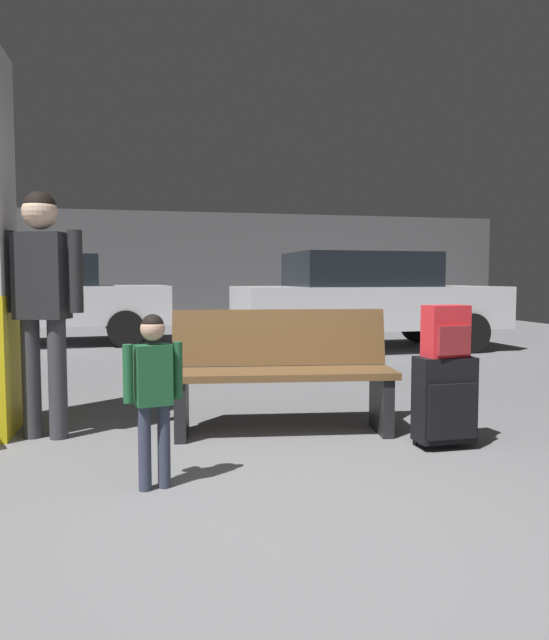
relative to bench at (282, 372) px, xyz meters
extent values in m
cube|color=slate|center=(-0.35, 2.28, -0.49)|extent=(18.00, 18.00, 0.10)
cube|color=#565658|center=(-0.35, 11.14, 0.96)|extent=(18.00, 0.12, 2.80)
cube|color=brown|center=(-0.01, -0.08, 0.00)|extent=(1.64, 0.64, 0.05)
cube|color=brown|center=(0.02, 0.17, 0.23)|extent=(1.60, 0.31, 0.42)
cube|color=black|center=(-0.72, 0.01, -0.23)|extent=(0.13, 0.41, 0.41)
cube|color=black|center=(0.70, -0.16, -0.23)|extent=(0.13, 0.41, 0.41)
cube|color=black|center=(0.96, -0.62, -0.12)|extent=(0.38, 0.21, 0.56)
cube|color=black|center=(0.96, -0.73, -0.18)|extent=(0.34, 0.03, 0.36)
cube|color=#A5A5AA|center=(0.95, -0.54, 0.15)|extent=(0.14, 0.03, 0.02)
cylinder|color=black|center=(0.79, -0.54, -0.42)|extent=(0.02, 0.04, 0.04)
cylinder|color=black|center=(1.11, -0.53, -0.42)|extent=(0.02, 0.04, 0.04)
cube|color=red|center=(0.96, -0.62, 0.33)|extent=(0.29, 0.19, 0.34)
cube|color=maroon|center=(0.97, -0.71, 0.28)|extent=(0.23, 0.05, 0.19)
cylinder|color=black|center=(0.96, -0.62, 0.49)|extent=(0.06, 0.03, 0.02)
cylinder|color=#33384C|center=(-0.88, -0.99, -0.22)|extent=(0.07, 0.07, 0.45)
cylinder|color=#33384C|center=(-0.98, -1.01, -0.22)|extent=(0.07, 0.07, 0.45)
cube|color=#1E5933|center=(-0.93, -1.00, 0.17)|extent=(0.21, 0.15, 0.32)
cylinder|color=#1E5933|center=(-0.80, -0.97, 0.19)|extent=(0.05, 0.05, 0.30)
cylinder|color=#1E5933|center=(-1.06, -1.03, 0.19)|extent=(0.05, 0.05, 0.30)
sphere|color=tan|center=(-0.93, -1.00, 0.42)|extent=(0.13, 0.13, 0.13)
sphere|color=black|center=(-0.93, -1.00, 0.43)|extent=(0.12, 0.12, 0.12)
cylinder|color=white|center=(-1.01, -0.92, 0.19)|extent=(0.06, 0.06, 0.10)
cylinder|color=red|center=(-1.01, -0.92, 0.26)|extent=(0.01, 0.01, 0.06)
cylinder|color=#38383D|center=(-1.57, 0.16, -0.02)|extent=(0.13, 0.13, 0.84)
cylinder|color=#38383D|center=(-1.75, 0.22, -0.02)|extent=(0.13, 0.13, 0.84)
cube|color=#232326|center=(-1.66, 0.19, 0.69)|extent=(0.39, 0.30, 0.59)
cylinder|color=#232326|center=(-1.43, 0.11, 0.72)|extent=(0.10, 0.10, 0.56)
cylinder|color=#232326|center=(-1.89, 0.26, 0.72)|extent=(0.10, 0.10, 0.56)
sphere|color=beige|center=(-1.66, 0.19, 1.13)|extent=(0.24, 0.24, 0.24)
sphere|color=black|center=(-1.66, 0.19, 1.16)|extent=(0.22, 0.22, 0.22)
cube|color=silver|center=(-2.65, 6.37, 0.23)|extent=(4.23, 2.04, 0.64)
cube|color=black|center=(-2.80, 6.36, 0.81)|extent=(2.22, 1.71, 0.52)
cylinder|color=black|center=(-1.42, 7.28, -0.14)|extent=(0.61, 0.25, 0.60)
cylinder|color=black|center=(-1.29, 5.69, -0.14)|extent=(0.61, 0.25, 0.60)
cube|color=silver|center=(2.44, 4.57, 0.23)|extent=(4.15, 1.83, 0.64)
cube|color=black|center=(2.29, 4.57, 0.81)|extent=(2.15, 1.61, 0.52)
cylinder|color=black|center=(3.72, 5.41, -0.14)|extent=(0.61, 0.22, 0.60)
cylinder|color=black|center=(3.77, 3.81, -0.14)|extent=(0.61, 0.22, 0.60)
cylinder|color=black|center=(1.12, 5.33, -0.14)|extent=(0.61, 0.22, 0.60)
cylinder|color=black|center=(1.17, 3.73, -0.14)|extent=(0.61, 0.22, 0.60)
camera|label=1|loc=(-0.96, -4.13, 0.68)|focal=33.11mm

